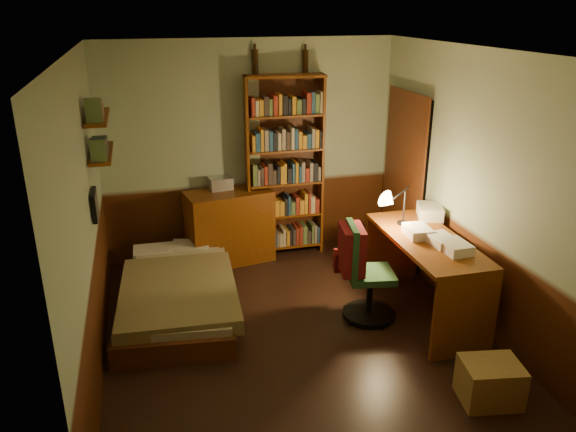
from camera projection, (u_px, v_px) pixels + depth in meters
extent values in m
cube|color=black|center=(295.00, 333.00, 5.39)|extent=(3.50, 4.00, 0.02)
cube|color=silver|center=(296.00, 50.00, 4.46)|extent=(3.50, 4.00, 0.02)
cube|color=#9EB18F|center=(250.00, 150.00, 6.74)|extent=(3.50, 0.02, 2.60)
cube|color=#9EB18F|center=(85.00, 224.00, 4.50)|extent=(0.02, 4.00, 2.60)
cube|color=#9EB18F|center=(473.00, 188.00, 5.35)|extent=(0.02, 4.00, 2.60)
cube|color=#9EB18F|center=(393.00, 322.00, 3.11)|extent=(3.50, 0.02, 2.60)
cube|color=black|center=(405.00, 180.00, 6.62)|extent=(0.06, 0.90, 2.00)
cube|color=#45210E|center=(403.00, 180.00, 6.62)|extent=(0.02, 0.98, 2.08)
cube|color=olive|center=(177.00, 282.00, 5.70)|extent=(1.29, 2.11, 0.59)
cube|color=#63300C|center=(230.00, 226.00, 6.75)|extent=(1.06, 0.66, 0.88)
cube|color=#B2B2B7|center=(220.00, 183.00, 6.66)|extent=(0.29, 0.24, 0.14)
cube|color=#63300C|center=(285.00, 168.00, 6.76)|extent=(0.96, 0.37, 2.20)
cylinder|color=black|center=(255.00, 62.00, 6.35)|extent=(0.09, 0.09, 0.27)
cylinder|color=black|center=(305.00, 61.00, 6.49)|extent=(0.09, 0.09, 0.26)
cube|color=#63300C|center=(424.00, 277.00, 5.56)|extent=(0.67, 1.57, 0.83)
cube|color=silver|center=(430.00, 211.00, 5.92)|extent=(0.34, 0.39, 0.13)
cone|color=black|center=(405.00, 195.00, 5.65)|extent=(0.21, 0.21, 0.63)
cube|color=#28572B|center=(371.00, 270.00, 5.47)|extent=(0.59, 0.54, 1.03)
cube|color=maroon|center=(356.00, 207.00, 4.99)|extent=(0.28, 0.42, 0.46)
cube|color=#63300C|center=(101.00, 153.00, 5.42)|extent=(0.20, 0.90, 0.03)
cube|color=#63300C|center=(97.00, 117.00, 5.29)|extent=(0.20, 0.90, 0.03)
cube|color=black|center=(94.00, 205.00, 5.07)|extent=(0.04, 0.32, 0.26)
cube|color=#9F8347|center=(490.00, 382.00, 4.41)|extent=(0.51, 0.43, 0.34)
cube|color=#9F8347|center=(486.00, 380.00, 4.53)|extent=(0.37, 0.34, 0.21)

